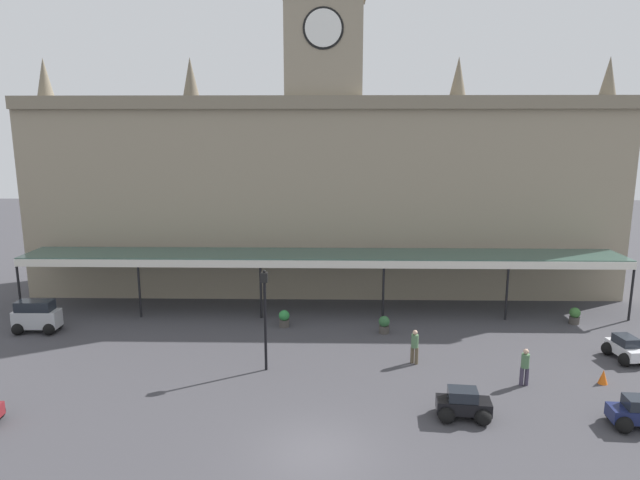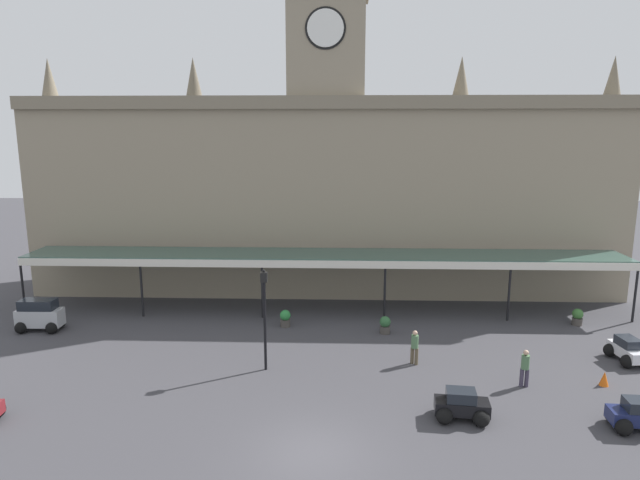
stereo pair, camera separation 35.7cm
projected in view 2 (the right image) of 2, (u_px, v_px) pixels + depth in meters
The scene contains 14 objects.
ground_plane at pixel (312, 453), 18.85m from camera, with size 140.00×140.00×0.00m, color #3F3E43.
station_building at pixel (326, 186), 37.15m from camera, with size 38.81×5.76×20.27m.
entrance_canopy at pixel (324, 256), 32.91m from camera, with size 35.87×3.26×3.60m.
car_white_sedan at pixel (628, 352), 26.20m from camera, with size 1.67×2.14×1.19m.
car_black_sedan at pixel (462, 407), 20.99m from camera, with size 2.13×1.65×1.19m.
car_navy_sedan at pixel (638, 417), 20.26m from camera, with size 2.10×1.60×1.19m.
car_silver_van at pixel (40, 316), 30.25m from camera, with size 2.41×1.61×1.77m.
pedestrian_beside_cars at pixel (525, 367), 23.58m from camera, with size 0.39×0.34×1.67m.
pedestrian_near_entrance at pixel (415, 346), 25.86m from camera, with size 0.35×0.34×1.67m.
victorian_lamppost at pixel (265, 308), 24.86m from camera, with size 0.30×0.30×4.78m.
traffic_cone at pixel (604, 379), 23.79m from camera, with size 0.40×0.40×0.64m, color orange.
planter_forecourt_centre at pixel (577, 317), 31.14m from camera, with size 0.60×0.60×0.96m.
planter_by_canopy at pixel (385, 325), 29.87m from camera, with size 0.60×0.60×0.96m.
planter_near_kerb at pixel (285, 318), 30.90m from camera, with size 0.60×0.60×0.96m.
Camera 2 is at (0.87, -17.01, 10.90)m, focal length 30.86 mm.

